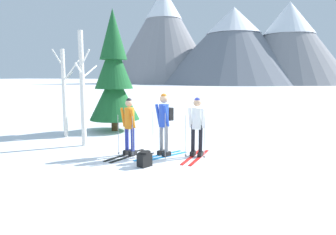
% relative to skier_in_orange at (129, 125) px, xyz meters
% --- Properties ---
extents(ground_plane, '(400.00, 400.00, 0.00)m').
position_rel_skier_in_orange_xyz_m(ground_plane, '(0.86, 0.50, -0.89)').
color(ground_plane, white).
extents(skier_in_orange, '(0.72, 1.65, 1.64)m').
position_rel_skier_in_orange_xyz_m(skier_in_orange, '(0.00, 0.00, 0.00)').
color(skier_in_orange, black).
rests_on(skier_in_orange, ground).
extents(skier_in_blue, '(1.11, 1.63, 1.78)m').
position_rel_skier_in_orange_xyz_m(skier_in_blue, '(0.96, 0.27, 0.12)').
color(skier_in_blue, '#1E84D1').
rests_on(skier_in_blue, ground).
extents(skier_in_white, '(0.61, 1.76, 1.67)m').
position_rel_skier_in_orange_xyz_m(skier_in_white, '(1.84, 0.52, 0.04)').
color(skier_in_white, red).
rests_on(skier_in_white, ground).
extents(pine_tree_near, '(2.03, 2.03, 4.92)m').
position_rel_skier_in_orange_xyz_m(pine_tree_near, '(-2.38, 3.39, 1.36)').
color(pine_tree_near, '#51381E').
rests_on(pine_tree_near, ground).
extents(birch_tree_tall, '(0.47, 1.24, 3.66)m').
position_rel_skier_in_orange_xyz_m(birch_tree_tall, '(-1.94, 0.61, 0.99)').
color(birch_tree_tall, silver).
rests_on(birch_tree_tall, ground).
extents(birch_tree_slender, '(1.46, 0.86, 3.26)m').
position_rel_skier_in_orange_xyz_m(birch_tree_slender, '(-3.44, 1.61, 0.81)').
color(birch_tree_slender, silver).
rests_on(birch_tree_slender, ground).
extents(backpack_on_snow_front, '(0.35, 0.39, 0.38)m').
position_rel_skier_in_orange_xyz_m(backpack_on_snow_front, '(0.84, -0.85, -0.70)').
color(backpack_on_snow_front, black).
rests_on(backpack_on_snow_front, ground).
extents(mountain_ridge_distant, '(102.80, 43.99, 28.56)m').
position_rel_skier_in_orange_xyz_m(mountain_ridge_distant, '(-2.71, 83.03, 10.78)').
color(mountain_ridge_distant, gray).
rests_on(mountain_ridge_distant, ground).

